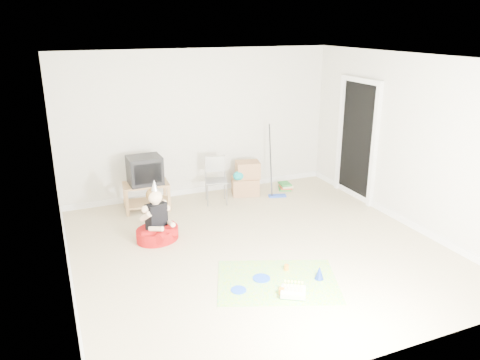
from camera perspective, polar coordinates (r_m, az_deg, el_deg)
name	(u,v)px	position (r m, az deg, el deg)	size (l,w,h in m)	color
ground	(258,248)	(6.66, 2.15, -8.27)	(5.00, 5.00, 0.00)	#C9B890
doorway_recess	(357,142)	(8.50, 14.12, 4.57)	(0.02, 0.90, 2.05)	black
tv_stand	(146,194)	(8.02, -11.34, -1.67)	(0.78, 0.52, 0.47)	#A27749
crt_tv	(145,170)	(7.89, -11.53, 1.20)	(0.54, 0.45, 0.47)	black
folding_chair	(216,181)	(8.13, -2.93, -0.12)	(0.45, 0.43, 0.82)	gray
cardboard_boxes	(246,179)	(8.56, 0.73, 0.14)	(0.58, 0.48, 0.61)	#A87951
floor_mop	(278,183)	(8.46, 4.61, -0.40)	(0.34, 0.42, 1.28)	blue
book_pile	(286,186)	(8.93, 5.57, -0.73)	(0.32, 0.36, 0.13)	#27762F
seated_woman	(157,227)	(6.92, -10.08, -5.64)	(0.84, 0.84, 0.92)	#B21010
party_mat	(277,281)	(5.89, 4.58, -12.20)	(1.46, 1.06, 0.01)	#FE3593
birthday_cake	(293,293)	(5.62, 6.50, -13.48)	(0.36, 0.34, 0.14)	white
blue_plate_near	(261,278)	(5.92, 2.63, -11.87)	(0.22, 0.22, 0.01)	blue
blue_plate_far	(238,290)	(5.69, -0.18, -13.25)	(0.19, 0.19, 0.01)	blue
orange_cup_near	(286,267)	(6.12, 5.67, -10.55)	(0.06, 0.06, 0.07)	orange
orange_cup_far	(281,291)	(5.62, 5.08, -13.36)	(0.07, 0.07, 0.08)	orange
blue_party_hat	(319,273)	(5.95, 9.65, -11.09)	(0.12, 0.12, 0.17)	blue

